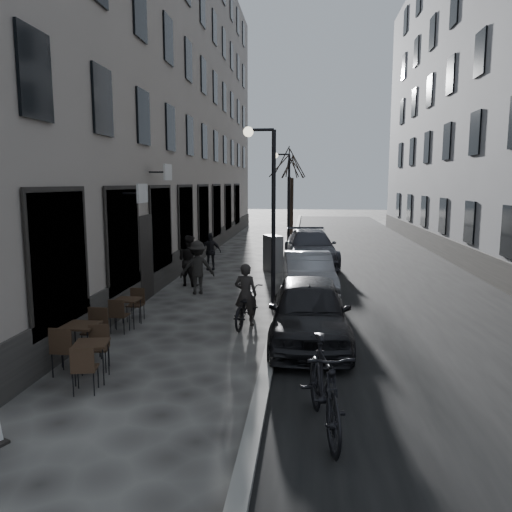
% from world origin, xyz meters
% --- Properties ---
extents(ground, '(120.00, 120.00, 0.00)m').
position_xyz_m(ground, '(0.00, 0.00, 0.00)').
color(ground, '#34312F').
rests_on(ground, ground).
extents(road, '(7.30, 60.00, 0.00)m').
position_xyz_m(road, '(3.85, 16.00, 0.00)').
color(road, black).
rests_on(road, ground).
extents(kerb, '(0.25, 60.00, 0.12)m').
position_xyz_m(kerb, '(0.20, 16.00, 0.06)').
color(kerb, gray).
rests_on(kerb, ground).
extents(building_left, '(4.00, 35.00, 16.00)m').
position_xyz_m(building_left, '(-6.00, 16.50, 8.00)').
color(building_left, gray).
rests_on(building_left, ground).
extents(building_right, '(4.00, 35.00, 16.00)m').
position_xyz_m(building_right, '(9.50, 16.50, 8.00)').
color(building_right, gray).
rests_on(building_right, ground).
extents(streetlamp_near, '(0.90, 0.28, 5.09)m').
position_xyz_m(streetlamp_near, '(-0.17, 6.00, 3.16)').
color(streetlamp_near, black).
rests_on(streetlamp_near, ground).
extents(streetlamp_far, '(0.90, 0.28, 5.09)m').
position_xyz_m(streetlamp_far, '(-0.17, 18.00, 3.16)').
color(streetlamp_far, black).
rests_on(streetlamp_far, ground).
extents(tree_near, '(2.40, 2.40, 5.70)m').
position_xyz_m(tree_near, '(-0.10, 21.00, 4.66)').
color(tree_near, black).
rests_on(tree_near, ground).
extents(tree_far, '(2.40, 2.40, 5.70)m').
position_xyz_m(tree_far, '(-0.10, 27.00, 4.66)').
color(tree_far, black).
rests_on(tree_far, ground).
extents(bistro_set_a, '(0.69, 1.49, 0.85)m').
position_xyz_m(bistro_set_a, '(-2.93, 0.48, 0.44)').
color(bistro_set_a, black).
rests_on(bistro_set_a, ground).
extents(bistro_set_b, '(0.67, 1.61, 0.95)m').
position_xyz_m(bistro_set_b, '(-3.50, 1.30, 0.49)').
color(bistro_set_b, black).
rests_on(bistro_set_b, ground).
extents(bistro_set_c, '(0.59, 1.42, 0.84)m').
position_xyz_m(bistro_set_c, '(-3.50, 3.91, 0.43)').
color(bistro_set_c, black).
rests_on(bistro_set_c, ground).
extents(utility_cabinet, '(0.89, 1.10, 1.46)m').
position_xyz_m(utility_cabinet, '(-0.43, 12.26, 0.73)').
color(utility_cabinet, slate).
rests_on(utility_cabinet, ground).
extents(bicycle, '(0.91, 1.92, 0.97)m').
position_xyz_m(bicycle, '(-0.58, 4.33, 0.48)').
color(bicycle, black).
rests_on(bicycle, ground).
extents(cyclist_rider, '(0.63, 0.46, 1.58)m').
position_xyz_m(cyclist_rider, '(-0.58, 4.33, 0.79)').
color(cyclist_rider, '#272321').
rests_on(cyclist_rider, ground).
extents(pedestrian_near, '(1.07, 0.99, 1.78)m').
position_xyz_m(pedestrian_near, '(-3.14, 9.00, 0.89)').
color(pedestrian_near, black).
rests_on(pedestrian_near, ground).
extents(pedestrian_mid, '(1.25, 0.94, 1.71)m').
position_xyz_m(pedestrian_mid, '(-2.57, 7.75, 0.86)').
color(pedestrian_mid, black).
rests_on(pedestrian_mid, ground).
extents(pedestrian_far, '(0.93, 0.47, 1.53)m').
position_xyz_m(pedestrian_far, '(-3.02, 12.21, 0.76)').
color(pedestrian_far, black).
rests_on(pedestrian_far, ground).
extents(car_near, '(1.82, 4.36, 1.48)m').
position_xyz_m(car_near, '(1.00, 3.06, 0.74)').
color(car_near, black).
rests_on(car_near, ground).
extents(car_mid, '(1.82, 4.27, 1.37)m').
position_xyz_m(car_mid, '(1.00, 7.80, 0.69)').
color(car_mid, gray).
rests_on(car_mid, ground).
extents(car_far, '(2.58, 5.36, 1.51)m').
position_xyz_m(car_far, '(1.10, 13.90, 0.75)').
color(car_far, '#383A43').
rests_on(car_far, ground).
extents(moped, '(0.97, 2.31, 1.34)m').
position_xyz_m(moped, '(1.20, -0.99, 0.67)').
color(moped, black).
rests_on(moped, ground).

